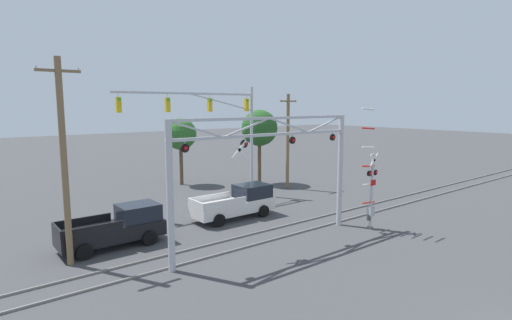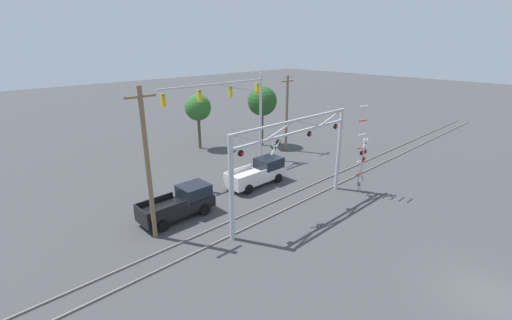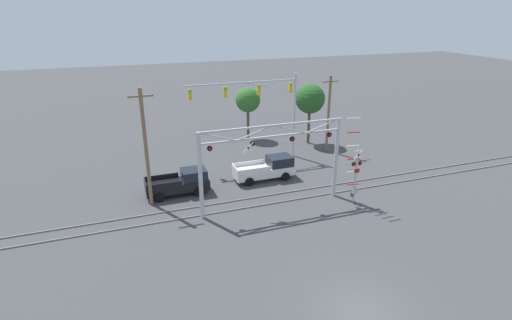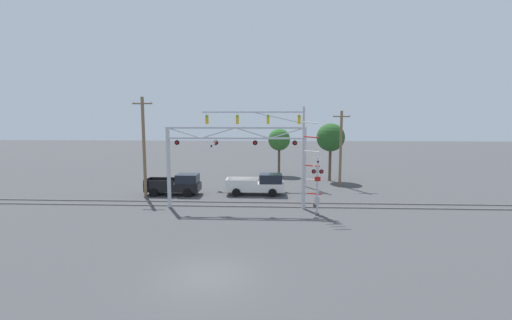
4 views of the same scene
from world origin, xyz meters
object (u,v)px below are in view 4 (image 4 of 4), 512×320
traffic_signal_span (277,130)px  background_tree_far_left_verge (279,140)px  utility_pole_left (144,146)px  crossing_signal_mast (316,184)px  crossing_gantry (235,157)px  pickup_truck_following (177,185)px  utility_pole_right (341,147)px  background_tree_beyond_span (331,138)px  pickup_truck_lead (259,184)px

traffic_signal_span → background_tree_far_left_verge: size_ratio=1.83×
utility_pole_left → background_tree_far_left_verge: size_ratio=1.53×
traffic_signal_span → background_tree_far_left_verge: 7.36m
crossing_signal_mast → utility_pole_left: (-15.01, 5.10, 2.37)m
crossing_gantry → pickup_truck_following: 8.34m
traffic_signal_span → utility_pole_right: traffic_signal_span is taller
pickup_truck_following → crossing_gantry: bearing=-36.8°
crossing_gantry → background_tree_far_left_verge: crossing_gantry is taller
traffic_signal_span → utility_pole_right: 7.07m
pickup_truck_following → background_tree_beyond_span: size_ratio=0.76×
crossing_gantry → traffic_signal_span: 10.40m
crossing_gantry → traffic_signal_span: traffic_signal_span is taller
pickup_truck_lead → utility_pole_right: size_ratio=0.68×
traffic_signal_span → crossing_signal_mast: bearing=-75.9°
traffic_signal_span → pickup_truck_lead: size_ratio=2.02×
pickup_truck_following → traffic_signal_span: bearing=27.6°
pickup_truck_lead → background_tree_beyond_span: (8.03, 7.87, 4.09)m
crossing_gantry → background_tree_beyond_span: (9.70, 12.93, 0.89)m
traffic_signal_span → pickup_truck_following: size_ratio=2.15×
crossing_signal_mast → utility_pole_right: 12.22m
crossing_gantry → background_tree_beyond_span: bearing=53.1°
crossing_gantry → utility_pole_right: size_ratio=1.39×
crossing_gantry → crossing_signal_mast: bearing=-14.6°
utility_pole_right → background_tree_far_left_verge: size_ratio=1.34×
pickup_truck_lead → pickup_truck_following: bearing=-176.7°
crossing_signal_mast → crossing_gantry: bearing=165.4°
crossing_gantry → pickup_truck_following: (-6.16, 4.61, -3.20)m
traffic_signal_span → pickup_truck_lead: traffic_signal_span is taller
crossing_signal_mast → utility_pole_right: (4.01, 11.41, 1.81)m
pickup_truck_lead → crossing_gantry: bearing=-108.2°
background_tree_far_left_verge → crossing_gantry: bearing=-102.8°
crossing_gantry → background_tree_far_left_verge: size_ratio=1.87×
background_tree_beyond_span → background_tree_far_left_verge: 7.08m
pickup_truck_lead → pickup_truck_following: (-7.83, -0.46, -0.00)m
background_tree_far_left_verge → pickup_truck_following: bearing=-129.2°
utility_pole_left → background_tree_far_left_verge: bearing=46.8°
crossing_signal_mast → pickup_truck_lead: size_ratio=1.28×
crossing_gantry → utility_pole_left: utility_pole_left is taller
background_tree_beyond_span → utility_pole_right: bearing=-79.8°
pickup_truck_lead → crossing_signal_mast: bearing=-55.5°
pickup_truck_lead → traffic_signal_span: bearing=68.8°
crossing_gantry → pickup_truck_lead: (1.67, 5.07, -3.20)m
pickup_truck_lead → pickup_truck_following: size_ratio=1.06×
pickup_truck_following → utility_pole_right: (16.43, 5.17, 3.20)m
crossing_signal_mast → background_tree_beyond_span: bearing=76.7°
utility_pole_right → background_tree_far_left_verge: (-6.44, 7.07, 0.37)m
pickup_truck_lead → utility_pole_right: utility_pole_right is taller
utility_pole_right → background_tree_beyond_span: (-0.57, 3.16, 0.89)m
crossing_signal_mast → pickup_truck_following: 13.97m
crossing_gantry → background_tree_beyond_span: background_tree_beyond_span is taller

